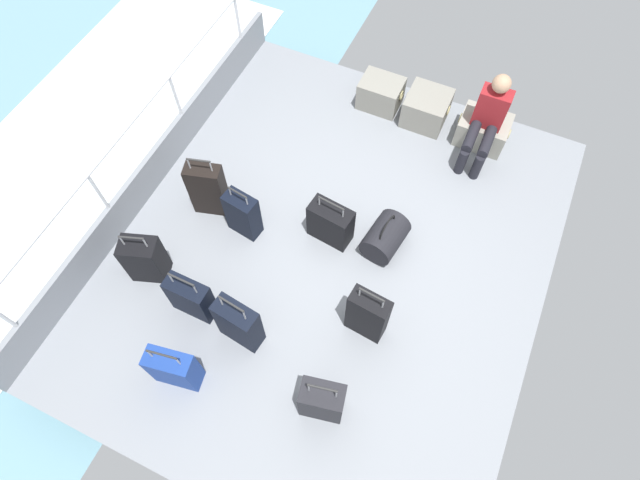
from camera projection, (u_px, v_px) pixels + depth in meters
The scene contains 18 objects.
ground_plane at pixel (331, 253), 5.58m from camera, with size 4.40×5.20×0.06m, color gray.
gunwale_port at pixel (153, 170), 5.79m from camera, with size 0.06×5.20×0.45m, color gray.
railing_port at pixel (137, 138), 5.31m from camera, with size 0.04×4.20×1.02m.
sea_wake at pixel (70, 159), 6.58m from camera, with size 12.00×12.00×0.01m.
cargo_crate_0 at pixel (381, 93), 6.40m from camera, with size 0.54×0.39×0.38m.
cargo_crate_1 at pixel (427, 108), 6.28m from camera, with size 0.53×0.50×0.39m.
cargo_crate_2 at pixel (483, 130), 6.14m from camera, with size 0.60×0.44×0.35m.
passenger_seated at pixel (487, 119), 5.74m from camera, with size 0.34×0.66×1.05m.
suitcase_0 at pixel (208, 189), 5.52m from camera, with size 0.41×0.28×0.86m.
suitcase_1 at pixel (243, 214), 5.44m from camera, with size 0.37×0.24×0.70m.
suitcase_2 at pixel (331, 223), 5.43m from camera, with size 0.48×0.28×0.65m.
suitcase_3 at pixel (322, 400), 4.54m from camera, with size 0.42×0.30×0.74m.
suitcase_4 at pixel (145, 259), 5.18m from camera, with size 0.43×0.35×0.74m.
suitcase_5 at pixel (174, 368), 4.67m from camera, with size 0.45×0.26×0.71m.
suitcase_6 at pixel (239, 323), 4.84m from camera, with size 0.44×0.25×0.80m.
suitcase_7 at pixel (368, 315), 4.85m from camera, with size 0.39×0.22×0.83m.
suitcase_8 at pixel (191, 298), 5.01m from camera, with size 0.43×0.20×0.69m.
duffel_bag at pixel (385, 237), 5.43m from camera, with size 0.43×0.53×0.52m.
Camera 1 is at (0.97, -2.39, 4.92)m, focal length 29.30 mm.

